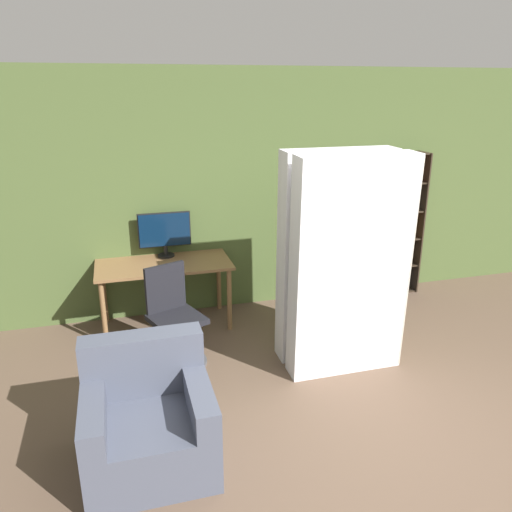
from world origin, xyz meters
TOP-DOWN VIEW (x-y plane):
  - ground_plane at (0.00, 0.00)m, footprint 16.00×16.00m
  - wall_back at (0.00, 2.91)m, footprint 8.00×0.06m
  - desk at (-1.32, 2.54)m, footprint 1.40×0.67m
  - monitor at (-1.26, 2.77)m, footprint 0.56×0.18m
  - office_chair at (-1.32, 1.75)m, footprint 0.57×0.57m
  - bookshelf at (1.48, 2.77)m, footprint 0.61×0.28m
  - mattress_near at (0.17, 1.20)m, footprint 1.05×0.30m
  - mattress_far at (0.17, 1.54)m, footprint 1.05×0.28m
  - armchair at (-1.65, 0.49)m, footprint 0.85×0.80m

SIDE VIEW (x-z plane):
  - ground_plane at x=0.00m, z-range 0.00..0.00m
  - armchair at x=-1.65m, z-range -0.11..0.74m
  - office_chair at x=-1.32m, z-range -0.09..0.86m
  - desk at x=-1.32m, z-range 0.28..1.00m
  - bookshelf at x=1.48m, z-range -0.04..1.72m
  - mattress_far at x=0.17m, z-range 0.00..1.98m
  - mattress_near at x=0.17m, z-range 0.00..1.98m
  - monitor at x=-1.26m, z-range 0.76..1.25m
  - wall_back at x=0.00m, z-range 0.00..2.70m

